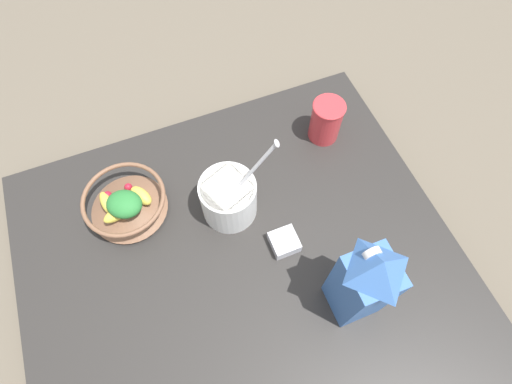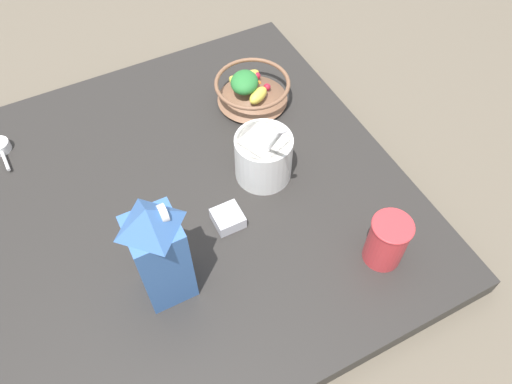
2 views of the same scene
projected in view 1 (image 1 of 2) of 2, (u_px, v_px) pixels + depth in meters
name	position (u px, v px, depth m)	size (l,w,h in m)	color
ground_plane	(251.00, 290.00, 0.91)	(6.00, 6.00, 0.00)	#665B4C
countertop	(250.00, 288.00, 0.89)	(0.95, 0.95, 0.05)	#2D2B28
fruit_bowl	(126.00, 203.00, 0.91)	(0.19, 0.19, 0.10)	brown
milk_carton	(364.00, 284.00, 0.74)	(0.09, 0.09, 0.26)	#3D6BB2
yogurt_tub	(229.00, 197.00, 0.89)	(0.17, 0.13, 0.25)	white
drinking_cup	(326.00, 120.00, 1.00)	(0.08, 0.08, 0.12)	#DB383D
spice_jar	(284.00, 242.00, 0.90)	(0.06, 0.06, 0.03)	silver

